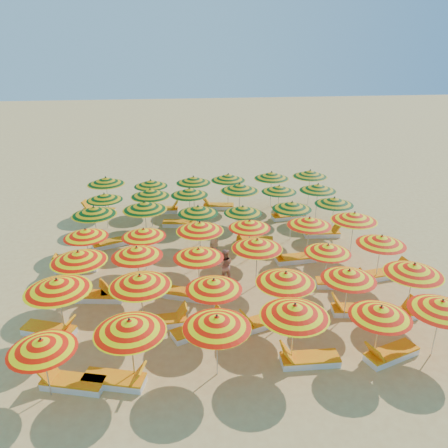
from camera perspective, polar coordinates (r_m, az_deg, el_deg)
The scene contains 70 objects.
ground at distance 18.68m, azimuth 0.19°, elevation -5.12°, with size 120.00×120.00×0.00m, color #D9B160.
umbrella_0 at distance 12.33m, azimuth -22.73°, elevation -14.36°, with size 2.09×2.09×1.85m.
umbrella_1 at distance 12.02m, azimuth -12.22°, elevation -12.90°, with size 2.44×2.44×2.06m.
umbrella_2 at distance 11.99m, azimuth -0.93°, elevation -12.68°, with size 2.37×2.37×2.00m.
umbrella_3 at distance 12.46m, azimuth 9.22°, elevation -11.09°, with size 2.20×2.20×2.08m.
umbrella_4 at distance 13.34m, azimuth 19.79°, elevation -10.73°, with size 2.01×2.01×1.88m.
umbrella_5 at distance 14.15m, azimuth 26.58°, elevation -9.53°, with size 1.88×1.88×1.96m.
umbrella_6 at distance 14.28m, azimuth -20.96°, elevation -7.47°, with size 2.69×2.69×2.15m.
umbrella_7 at distance 13.95m, azimuth -10.92°, elevation -7.26°, with size 2.59×2.59×2.09m.
umbrella_8 at distance 13.80m, azimuth -1.34°, elevation -7.90°, with size 2.22×2.22×1.91m.
umbrella_9 at distance 14.08m, azimuth 8.06°, elevation -6.94°, with size 2.04×2.04×2.04m.
umbrella_10 at distance 14.90m, azimuth 16.01°, elevation -6.37°, with size 2.10×2.10×1.92m.
umbrella_11 at distance 15.72m, azimuth 23.57°, elevation -5.41°, with size 2.06×2.06×2.05m.
umbrella_12 at distance 16.01m, azimuth -18.47°, elevation -4.02°, with size 2.21×2.21×2.08m.
umbrella_13 at distance 16.03m, azimuth -11.32°, elevation -3.57°, with size 2.34×2.34×1.98m.
umbrella_14 at distance 15.71m, azimuth -3.36°, elevation -3.81°, with size 2.33×2.33×1.94m.
umbrella_15 at distance 16.24m, azimuth 4.35°, elevation -2.60°, with size 2.30×2.30×2.03m.
umbrella_16 at distance 16.66m, azimuth 13.41°, elevation -3.15°, with size 2.28×2.28×1.85m.
umbrella_17 at distance 17.64m, azimuth 19.88°, elevation -1.99°, with size 2.29×2.29×1.99m.
umbrella_18 at distance 18.30m, azimuth -17.62°, elevation -1.15°, with size 2.02×2.02×1.87m.
umbrella_19 at distance 17.76m, azimuth -10.46°, elevation -1.12°, with size 1.82×1.82×1.88m.
umbrella_20 at distance 17.67m, azimuth -3.18°, elevation -0.34°, with size 2.24×2.24×2.06m.
umbrella_21 at distance 18.32m, azimuth 3.36°, elevation -0.01°, with size 2.28×2.28×1.88m.
umbrella_22 at distance 18.62m, azimuth 11.11°, elevation 0.31°, with size 2.46×2.46×2.00m.
umbrella_23 at distance 19.39m, azimuth 16.67°, elevation 0.94°, with size 2.28×2.28×2.09m.
umbrella_24 at distance 20.05m, azimuth -16.63°, elevation 1.65°, with size 2.46×2.46×2.09m.
umbrella_25 at distance 20.05m, azimuth -10.33°, elevation 2.35°, with size 2.45×2.45×2.13m.
umbrella_26 at distance 19.75m, azimuth -3.40°, elevation 1.88°, with size 2.32×2.32×1.95m.
umbrella_27 at distance 19.97m, azimuth 2.48°, elevation 1.89°, with size 1.88×1.88×1.86m.
umbrella_28 at distance 20.49m, azimuth 8.88°, elevation 2.41°, with size 2.20×2.20×1.95m.
umbrella_29 at distance 21.47m, azimuth 14.21°, elevation 2.94°, with size 2.23×2.23×1.95m.
umbrella_30 at distance 22.38m, azimuth -15.35°, elevation 3.44°, with size 1.90×1.90×1.88m.
umbrella_31 at distance 21.96m, azimuth -9.60°, elevation 4.04°, with size 2.34×2.34×2.07m.
umbrella_32 at distance 22.02m, azimuth -4.54°, elevation 4.22°, with size 2.18×2.18×2.01m.
umbrella_33 at distance 22.36m, azimuth 2.05°, elevation 4.80°, with size 2.60×2.60×2.11m.
umbrella_34 at distance 22.84m, azimuth 7.21°, elevation 4.60°, with size 2.16×2.16×1.93m.
umbrella_35 at distance 23.13m, azimuth 12.18°, elevation 4.70°, with size 2.07×2.07×2.02m.
umbrella_36 at distance 24.32m, azimuth -15.18°, elevation 5.48°, with size 2.36×2.36×2.11m.
umbrella_37 at distance 23.95m, azimuth -9.55°, elevation 5.28°, with size 2.05×2.05×1.92m.
umbrella_38 at distance 23.97m, azimuth -4.01°, elevation 5.79°, with size 2.30×2.30×2.02m.
umbrella_39 at distance 24.33m, azimuth 0.54°, elevation 6.13°, with size 2.41×2.41×2.04m.
umbrella_40 at distance 24.68m, azimuth 6.23°, elevation 6.35°, with size 2.40×2.40×2.09m.
umbrella_41 at distance 25.39m, azimuth 11.19°, elevation 6.50°, with size 2.29×2.29×2.09m.
lounger_0 at distance 13.28m, azimuth -19.27°, elevation -18.93°, with size 1.83×1.04×0.69m.
lounger_1 at distance 13.03m, azimuth -13.95°, elevation -19.13°, with size 1.82×1.03×0.69m.
lounger_2 at distance 13.55m, azimuth 10.96°, elevation -16.94°, with size 1.75×0.63×0.69m.
lounger_3 at distance 14.38m, azimuth 20.89°, elevation -15.56°, with size 1.83×1.11×0.69m.
lounger_4 at distance 15.47m, azimuth -21.75°, elevation -12.73°, with size 1.83×1.15×0.69m.
lounger_5 at distance 14.95m, azimuth -8.06°, elevation -12.46°, with size 1.76×0.68×0.69m.
lounger_6 at distance 14.49m, azimuth -3.26°, elevation -13.54°, with size 1.82×1.18×0.69m.
lounger_7 at distance 14.89m, azimuth 5.35°, elevation -12.49°, with size 1.83×1.11×0.69m.
lounger_8 at distance 16.03m, azimuth 16.81°, elevation -10.67°, with size 1.80×0.82×0.69m.
lounger_9 at distance 16.16m, azimuth 21.37°, elevation -11.04°, with size 1.81×0.89×0.69m.
lounger_10 at distance 16.75m, azimuth -16.03°, elevation -9.02°, with size 1.80×0.84×0.69m.
lounger_11 at distance 16.78m, azimuth -12.98°, elevation -8.61°, with size 1.78×0.75×0.69m.
lounger_12 at distance 16.31m, azimuth -4.99°, elevation -9.06°, with size 1.82×1.20×0.69m.
lounger_13 at distance 17.51m, azimuth 14.87°, elevation -7.42°, with size 1.81×0.86×0.69m.
lounger_14 at distance 18.77m, azimuth 20.57°, elevation -6.03°, with size 1.80×0.84×0.69m.
lounger_15 at distance 19.10m, azimuth -18.84°, elevation -5.27°, with size 1.76×0.66×0.69m.
lounger_16 at distance 18.98m, azimuth 9.17°, elevation -4.45°, with size 1.77×0.72×0.69m.
lounger_17 at distance 20.81m, azimuth -14.66°, elevation -2.41°, with size 1.82×1.20×0.69m.
lounger_18 at distance 20.48m, azimuth 3.88°, elevation -2.09°, with size 1.82×0.93×0.69m.
lounger_19 at distance 21.70m, azimuth 12.76°, elevation -1.16°, with size 1.77×0.71×0.69m.
lounger_20 at distance 22.44m, azimuth -5.68°, elevation 0.12°, with size 1.80×0.84×0.69m.
lounger_21 at distance 23.47m, azimuth 8.23°, elevation 1.03°, with size 1.79×0.77×0.69m.
lounger_22 at distance 25.03m, azimuth -16.11°, elevation 1.73°, with size 1.82×1.03×0.69m.
lounger_23 at distance 24.37m, azimuth -7.92°, elevation 1.86°, with size 1.78×0.75×0.69m.
lounger_24 at distance 24.70m, azimuth -0.82°, elevation 2.37°, with size 1.80×0.81×0.69m.
beachgoer_a at distance 19.22m, azimuth -1.34°, elevation -1.95°, with size 0.51×0.34×1.41m, color tan.
beachgoer_b at distance 17.02m, azimuth 0.08°, elevation -5.46°, with size 0.66×0.52×1.36m, color #B37560.
Camera 1 is at (-2.15, -16.40, 8.68)m, focal length 35.00 mm.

